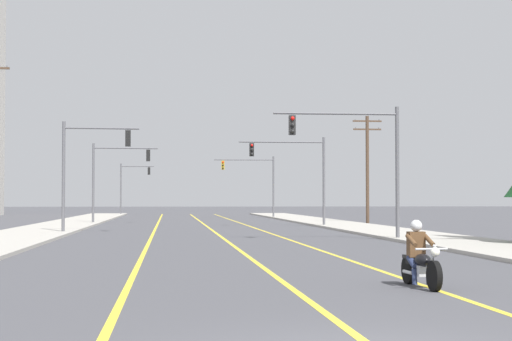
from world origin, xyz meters
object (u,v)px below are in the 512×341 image
Objects in this scene: motorcycle_with_rider at (420,260)px; traffic_signal_mid_left at (112,171)px; traffic_signal_far_left at (130,181)px; traffic_signal_far_right at (256,177)px; traffic_signal_near_left at (85,160)px; traffic_signal_mid_right at (299,166)px; utility_pole_right_far at (367,165)px; traffic_signal_near_right at (361,150)px.

traffic_signal_mid_left is (-9.82, 47.33, 3.52)m from motorcycle_with_rider.
traffic_signal_far_right is at bearing -54.11° from traffic_signal_far_left.
traffic_signal_near_left is at bearing 109.06° from motorcycle_with_rider.
traffic_signal_mid_left is at bearing 89.23° from traffic_signal_near_left.
motorcycle_with_rider is 84.44m from traffic_signal_far_left.
traffic_signal_mid_right is 1.00× the size of traffic_signal_far_right.
traffic_signal_mid_right is at bearing -89.40° from traffic_signal_far_right.
utility_pole_right_far is (10.07, 46.55, 4.02)m from motorcycle_with_rider.
motorcycle_with_rider is 0.35× the size of traffic_signal_far_left.
traffic_signal_near_right is 0.73× the size of utility_pole_right_far.
traffic_signal_near_right reaches higher than motorcycle_with_rider.
traffic_signal_near_left is 1.00× the size of traffic_signal_mid_right.
traffic_signal_far_right is 1.00× the size of traffic_signal_far_left.
motorcycle_with_rider is 39.51m from traffic_signal_mid_right.
utility_pole_right_far reaches higher than traffic_signal_near_left.
traffic_signal_far_left is (-0.31, 36.43, -0.06)m from traffic_signal_mid_left.
traffic_signal_near_left and traffic_signal_far_left have the same top height.
utility_pole_right_far reaches higher than traffic_signal_mid_right.
traffic_signal_mid_left is 19.92m from utility_pole_right_far.
utility_pole_right_far reaches higher than traffic_signal_far_right.
motorcycle_with_rider is 47.80m from utility_pole_right_far.
traffic_signal_far_right is (-0.27, 26.18, 0.00)m from traffic_signal_mid_right.
traffic_signal_near_left and traffic_signal_mid_right have the same top height.
traffic_signal_near_right is 30.36m from traffic_signal_mid_left.
traffic_signal_near_left and traffic_signal_mid_left have the same top height.
traffic_signal_far_right is at bearing 69.92° from traffic_signal_near_left.
traffic_signal_near_right and traffic_signal_mid_right have the same top height.
traffic_signal_mid_right is (3.46, 39.19, 3.58)m from motorcycle_with_rider.
traffic_signal_mid_right is at bearing 89.71° from traffic_signal_near_right.
motorcycle_with_rider is 20.57m from traffic_signal_near_right.
traffic_signal_mid_left is at bearing -125.79° from traffic_signal_far_right.
traffic_signal_mid_right is 9.90m from utility_pole_right_far.
traffic_signal_far_right is (13.25, 36.25, 0.11)m from traffic_signal_near_left.
utility_pole_right_far is (20.14, 17.43, 0.55)m from traffic_signal_near_left.
traffic_signal_far_right is at bearing 90.60° from traffic_signal_mid_right.
traffic_signal_mid_right is 0.73× the size of utility_pole_right_far.
motorcycle_with_rider is at bearing -83.11° from traffic_signal_far_left.
traffic_signal_far_right is (13.01, 18.04, 0.06)m from traffic_signal_mid_left.
traffic_signal_far_left is at bearing 118.50° from utility_pole_right_far.
traffic_signal_far_right is at bearing 110.11° from utility_pole_right_far.
traffic_signal_far_right is 0.73× the size of utility_pole_right_far.
traffic_signal_far_left is at bearing 90.07° from traffic_signal_near_left.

